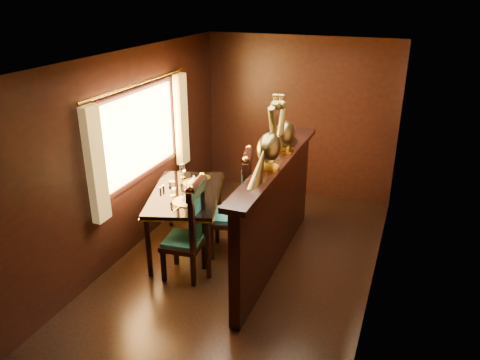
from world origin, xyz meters
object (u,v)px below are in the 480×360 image
at_px(peacock_left, 269,135).
at_px(peacock_right, 285,123).
at_px(chair_left, 192,227).
at_px(chair_right, 240,201).
at_px(dining_table, 186,197).

bearing_deg(peacock_left, peacock_right, 90.00).
xyz_separation_m(chair_left, peacock_right, (0.79, 0.87, 1.07)).
distance_m(chair_left, peacock_right, 1.59).
bearing_deg(peacock_left, chair_left, -160.20).
distance_m(chair_left, peacock_left, 1.38).
bearing_deg(chair_left, peacock_left, 14.05).
bearing_deg(chair_left, chair_right, 60.29).
bearing_deg(peacock_right, dining_table, -162.97).
height_order(chair_left, peacock_left, peacock_left).
height_order(dining_table, peacock_left, peacock_left).
height_order(dining_table, chair_right, chair_right).
height_order(chair_left, chair_right, chair_right).
bearing_deg(dining_table, chair_left, -74.07).
relative_size(chair_right, peacock_left, 1.78).
relative_size(chair_left, peacock_left, 1.61).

